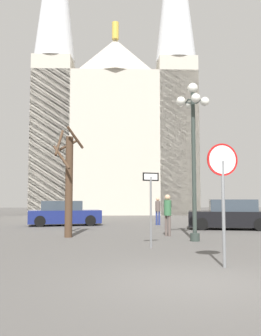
{
  "coord_description": "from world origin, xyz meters",
  "views": [
    {
      "loc": [
        -1.67,
        -7.09,
        1.61
      ],
      "look_at": [
        -0.33,
        17.11,
        3.68
      ],
      "focal_mm": 38.63,
      "sensor_mm": 36.0,
      "label": 1
    }
  ],
  "objects_px": {
    "stop_sign": "(223,180)",
    "pedestrian_walking": "(168,211)",
    "pedestrian_standing": "(158,208)",
    "cathedral": "(116,120)",
    "bare_tree": "(69,181)",
    "one_way_arrow_sign": "(151,200)",
    "street_lamp": "(193,133)",
    "parked_car_near_navy": "(64,214)",
    "parked_car_far_black": "(230,215)"
  },
  "relations": [
    {
      "from": "one_way_arrow_sign",
      "to": "bare_tree",
      "type": "relative_size",
      "value": 0.53
    },
    {
      "from": "cathedral",
      "to": "parked_car_near_navy",
      "type": "height_order",
      "value": "cathedral"
    },
    {
      "from": "one_way_arrow_sign",
      "to": "pedestrian_standing",
      "type": "height_order",
      "value": "one_way_arrow_sign"
    },
    {
      "from": "cathedral",
      "to": "bare_tree",
      "type": "relative_size",
      "value": 7.76
    },
    {
      "from": "pedestrian_walking",
      "to": "parked_car_far_black",
      "type": "bearing_deg",
      "value": 40.46
    },
    {
      "from": "street_lamp",
      "to": "pedestrian_standing",
      "type": "relative_size",
      "value": 3.64
    },
    {
      "from": "stop_sign",
      "to": "pedestrian_standing",
      "type": "relative_size",
      "value": 1.73
    },
    {
      "from": "parked_car_far_black",
      "to": "street_lamp",
      "type": "bearing_deg",
      "value": -120.91
    },
    {
      "from": "parked_car_far_black",
      "to": "parked_car_near_navy",
      "type": "bearing_deg",
      "value": 160.55
    },
    {
      "from": "stop_sign",
      "to": "street_lamp",
      "type": "distance_m",
      "value": 5.72
    },
    {
      "from": "cathedral",
      "to": "pedestrian_walking",
      "type": "xyz_separation_m",
      "value": [
        1.95,
        -24.38,
        -9.38
      ]
    },
    {
      "from": "bare_tree",
      "to": "one_way_arrow_sign",
      "type": "bearing_deg",
      "value": -48.31
    },
    {
      "from": "stop_sign",
      "to": "parked_car_far_black",
      "type": "distance_m",
      "value": 11.17
    },
    {
      "from": "one_way_arrow_sign",
      "to": "street_lamp",
      "type": "distance_m",
      "value": 3.71
    },
    {
      "from": "one_way_arrow_sign",
      "to": "bare_tree",
      "type": "height_order",
      "value": "bare_tree"
    },
    {
      "from": "cathedral",
      "to": "parked_car_far_black",
      "type": "xyz_separation_m",
      "value": [
        5.79,
        -21.11,
        -9.74
      ]
    },
    {
      "from": "one_way_arrow_sign",
      "to": "pedestrian_walking",
      "type": "distance_m",
      "value": 3.96
    },
    {
      "from": "pedestrian_walking",
      "to": "pedestrian_standing",
      "type": "bearing_deg",
      "value": 86.21
    },
    {
      "from": "cathedral",
      "to": "parked_car_far_black",
      "type": "distance_m",
      "value": 23.96
    },
    {
      "from": "pedestrian_walking",
      "to": "pedestrian_standing",
      "type": "xyz_separation_m",
      "value": [
        0.43,
        6.57,
        -0.07
      ]
    },
    {
      "from": "street_lamp",
      "to": "parked_car_near_navy",
      "type": "height_order",
      "value": "street_lamp"
    },
    {
      "from": "one_way_arrow_sign",
      "to": "pedestrian_standing",
      "type": "distance_m",
      "value": 10.46
    },
    {
      "from": "parked_car_near_navy",
      "to": "pedestrian_walking",
      "type": "height_order",
      "value": "pedestrian_walking"
    },
    {
      "from": "one_way_arrow_sign",
      "to": "pedestrian_walking",
      "type": "xyz_separation_m",
      "value": [
        1.15,
        3.76,
        -0.46
      ]
    },
    {
      "from": "cathedral",
      "to": "parked_car_far_black",
      "type": "relative_size",
      "value": 7.99
    },
    {
      "from": "cathedral",
      "to": "parked_car_near_navy",
      "type": "distance_m",
      "value": 20.65
    },
    {
      "from": "cathedral",
      "to": "one_way_arrow_sign",
      "type": "distance_m",
      "value": 29.53
    },
    {
      "from": "cathedral",
      "to": "pedestrian_standing",
      "type": "distance_m",
      "value": 20.31
    },
    {
      "from": "parked_car_near_navy",
      "to": "parked_car_far_black",
      "type": "xyz_separation_m",
      "value": [
        9.13,
        -3.23,
        0.04
      ]
    },
    {
      "from": "pedestrian_walking",
      "to": "one_way_arrow_sign",
      "type": "bearing_deg",
      "value": -107.06
    },
    {
      "from": "cathedral",
      "to": "pedestrian_walking",
      "type": "distance_m",
      "value": 26.2
    },
    {
      "from": "cathedral",
      "to": "street_lamp",
      "type": "relative_size",
      "value": 5.84
    },
    {
      "from": "stop_sign",
      "to": "bare_tree",
      "type": "distance_m",
      "value": 8.26
    },
    {
      "from": "stop_sign",
      "to": "pedestrian_walking",
      "type": "height_order",
      "value": "stop_sign"
    },
    {
      "from": "parked_car_far_black",
      "to": "one_way_arrow_sign",
      "type": "bearing_deg",
      "value": -125.37
    },
    {
      "from": "stop_sign",
      "to": "street_lamp",
      "type": "bearing_deg",
      "value": 84.1
    },
    {
      "from": "cathedral",
      "to": "stop_sign",
      "type": "xyz_separation_m",
      "value": [
        2.14,
        -31.58,
        -8.42
      ]
    },
    {
      "from": "stop_sign",
      "to": "bare_tree",
      "type": "relative_size",
      "value": 0.63
    },
    {
      "from": "stop_sign",
      "to": "street_lamp",
      "type": "relative_size",
      "value": 0.48
    },
    {
      "from": "bare_tree",
      "to": "parked_car_far_black",
      "type": "height_order",
      "value": "bare_tree"
    },
    {
      "from": "one_way_arrow_sign",
      "to": "stop_sign",
      "type": "bearing_deg",
      "value": -68.73
    },
    {
      "from": "bare_tree",
      "to": "parked_car_near_navy",
      "type": "distance_m",
      "value": 7.03
    },
    {
      "from": "one_way_arrow_sign",
      "to": "parked_car_near_navy",
      "type": "height_order",
      "value": "one_way_arrow_sign"
    },
    {
      "from": "cathedral",
      "to": "street_lamp",
      "type": "height_order",
      "value": "cathedral"
    },
    {
      "from": "pedestrian_walking",
      "to": "pedestrian_standing",
      "type": "relative_size",
      "value": 1.06
    },
    {
      "from": "pedestrian_walking",
      "to": "stop_sign",
      "type": "bearing_deg",
      "value": -88.5
    },
    {
      "from": "bare_tree",
      "to": "pedestrian_standing",
      "type": "height_order",
      "value": "bare_tree"
    },
    {
      "from": "street_lamp",
      "to": "bare_tree",
      "type": "relative_size",
      "value": 1.33
    },
    {
      "from": "parked_car_near_navy",
      "to": "pedestrian_walking",
      "type": "bearing_deg",
      "value": -50.82
    },
    {
      "from": "stop_sign",
      "to": "parked_car_near_navy",
      "type": "height_order",
      "value": "stop_sign"
    }
  ]
}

